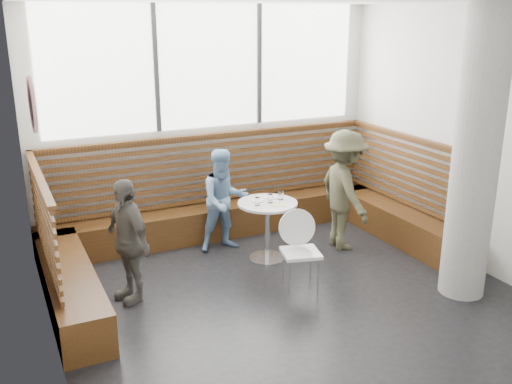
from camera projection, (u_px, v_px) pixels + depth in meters
name	position (u px, v px, depth m)	size (l,w,h in m)	color
room	(298.00, 162.00, 5.86)	(5.00, 5.00, 3.20)	silver
booth	(231.00, 218.00, 7.74)	(5.00, 2.50, 1.44)	#402610
concrete_column	(476.00, 157.00, 6.10)	(0.50, 0.50, 3.20)	gray
wall_art	(32.00, 105.00, 4.98)	(0.50, 0.50, 0.03)	white
cafe_table	(267.00, 219.00, 7.28)	(0.76, 0.76, 0.78)	silver
cafe_chair	(298.00, 244.00, 6.55)	(0.44, 0.43, 0.91)	white
adult_man	(345.00, 190.00, 7.60)	(1.05, 0.60, 1.62)	#47472F
child_back	(224.00, 200.00, 7.58)	(0.67, 0.52, 1.38)	#6E94BE
child_left	(128.00, 241.00, 6.20)	(0.82, 0.34, 1.40)	#54514C
plate_near	(257.00, 200.00, 7.26)	(0.19, 0.19, 0.01)	white
plate_far	(271.00, 197.00, 7.39)	(0.20, 0.20, 0.01)	white
glass_left	(257.00, 201.00, 7.09)	(0.06, 0.06, 0.10)	white
glass_mid	(270.00, 198.00, 7.19)	(0.07, 0.07, 0.11)	white
glass_right	(281.00, 195.00, 7.31)	(0.07, 0.07, 0.11)	white
menu_card	(278.00, 205.00, 7.11)	(0.19, 0.13, 0.00)	#A5C64C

